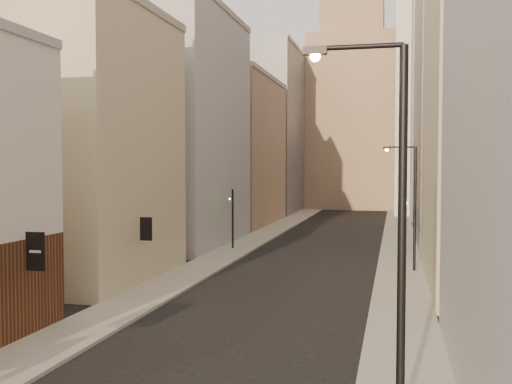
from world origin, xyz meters
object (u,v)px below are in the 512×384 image
white_tower (425,82)px  traffic_light_left (233,208)px  streetlamp_mid (412,201)px  traffic_light_right (403,207)px  clock_tower (353,102)px  streetlamp_near (392,214)px

white_tower → traffic_light_left: bearing=-113.8°
streetlamp_mid → traffic_light_left: size_ratio=1.63×
traffic_light_left → traffic_light_right: 13.65m
traffic_light_left → traffic_light_right: same height
traffic_light_right → white_tower: bearing=-106.4°
white_tower → clock_tower: bearing=128.2°
clock_tower → traffic_light_right: bearing=-81.9°
traffic_light_right → streetlamp_near: bearing=77.0°
streetlamp_near → traffic_light_right: 28.74m
clock_tower → streetlamp_mid: bearing=-82.2°
streetlamp_near → white_tower: bearing=85.4°
streetlamp_near → traffic_light_left: streetlamp_near is taller
streetlamp_near → streetlamp_mid: bearing=86.0°
streetlamp_mid → traffic_light_left: bearing=150.5°
clock_tower → traffic_light_left: size_ratio=8.98×
white_tower → streetlamp_mid: (-2.84, -45.19, -13.94)m
streetlamp_near → traffic_light_left: (-12.89, 30.28, -2.22)m
white_tower → streetlamp_mid: 47.37m
streetlamp_mid → traffic_light_right: (-0.45, 5.31, -0.80)m
traffic_light_left → traffic_light_right: bearing=164.9°
clock_tower → traffic_light_right: (7.70, -53.87, -13.77)m
streetlamp_mid → clock_tower: bearing=94.7°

